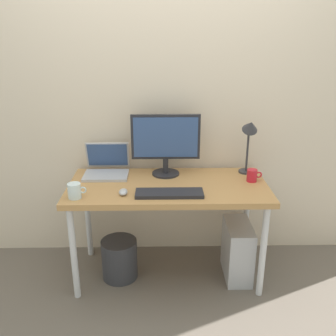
{
  "coord_description": "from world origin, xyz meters",
  "views": [
    {
      "loc": [
        -0.04,
        -2.42,
        1.74
      ],
      "look_at": [
        0.0,
        0.0,
        0.85
      ],
      "focal_mm": 40.4,
      "sensor_mm": 36.0,
      "label": 1
    }
  ],
  "objects_px": {
    "desk": "(168,193)",
    "desk_lamp": "(250,134)",
    "monitor": "(166,141)",
    "mouse": "(123,192)",
    "coffee_mug": "(252,175)",
    "laptop": "(107,167)",
    "wastebasket": "(120,259)",
    "glass_cup": "(75,191)",
    "computer_tower": "(237,250)",
    "keyboard": "(169,193)"
  },
  "relations": [
    {
      "from": "desk",
      "to": "laptop",
      "type": "relative_size",
      "value": 4.31
    },
    {
      "from": "coffee_mug",
      "to": "computer_tower",
      "type": "height_order",
      "value": "coffee_mug"
    },
    {
      "from": "desk",
      "to": "coffee_mug",
      "type": "height_order",
      "value": "coffee_mug"
    },
    {
      "from": "keyboard",
      "to": "glass_cup",
      "type": "relative_size",
      "value": 3.68
    },
    {
      "from": "keyboard",
      "to": "wastebasket",
      "type": "relative_size",
      "value": 1.47
    },
    {
      "from": "coffee_mug",
      "to": "desk_lamp",
      "type": "bearing_deg",
      "value": 92.07
    },
    {
      "from": "computer_tower",
      "to": "wastebasket",
      "type": "relative_size",
      "value": 1.4
    },
    {
      "from": "desk",
      "to": "keyboard",
      "type": "xyz_separation_m",
      "value": [
        0.01,
        -0.18,
        0.08
      ]
    },
    {
      "from": "monitor",
      "to": "mouse",
      "type": "xyz_separation_m",
      "value": [
        -0.28,
        -0.36,
        -0.24
      ]
    },
    {
      "from": "laptop",
      "to": "desk_lamp",
      "type": "relative_size",
      "value": 0.74
    },
    {
      "from": "wastebasket",
      "to": "desk",
      "type": "bearing_deg",
      "value": 6.44
    },
    {
      "from": "desk",
      "to": "wastebasket",
      "type": "xyz_separation_m",
      "value": [
        -0.36,
        -0.04,
        -0.51
      ]
    },
    {
      "from": "desk",
      "to": "desk_lamp",
      "type": "bearing_deg",
      "value": 17.86
    },
    {
      "from": "glass_cup",
      "to": "computer_tower",
      "type": "relative_size",
      "value": 0.28
    },
    {
      "from": "desk",
      "to": "computer_tower",
      "type": "distance_m",
      "value": 0.68
    },
    {
      "from": "glass_cup",
      "to": "desk",
      "type": "bearing_deg",
      "value": 19.79
    },
    {
      "from": "keyboard",
      "to": "wastebasket",
      "type": "bearing_deg",
      "value": 158.71
    },
    {
      "from": "mouse",
      "to": "coffee_mug",
      "type": "height_order",
      "value": "coffee_mug"
    },
    {
      "from": "coffee_mug",
      "to": "laptop",
      "type": "bearing_deg",
      "value": 171.12
    },
    {
      "from": "monitor",
      "to": "laptop",
      "type": "relative_size",
      "value": 1.54
    },
    {
      "from": "mouse",
      "to": "wastebasket",
      "type": "distance_m",
      "value": 0.61
    },
    {
      "from": "coffee_mug",
      "to": "wastebasket",
      "type": "xyz_separation_m",
      "value": [
        -0.95,
        -0.09,
        -0.62
      ]
    },
    {
      "from": "monitor",
      "to": "coffee_mug",
      "type": "distance_m",
      "value": 0.66
    },
    {
      "from": "laptop",
      "to": "wastebasket",
      "type": "distance_m",
      "value": 0.69
    },
    {
      "from": "laptop",
      "to": "glass_cup",
      "type": "xyz_separation_m",
      "value": [
        -0.15,
        -0.42,
        -0.01
      ]
    },
    {
      "from": "laptop",
      "to": "computer_tower",
      "type": "bearing_deg",
      "value": -14.37
    },
    {
      "from": "desk_lamp",
      "to": "mouse",
      "type": "relative_size",
      "value": 4.79
    },
    {
      "from": "desk_lamp",
      "to": "keyboard",
      "type": "bearing_deg",
      "value": -147.53
    },
    {
      "from": "monitor",
      "to": "desk_lamp",
      "type": "bearing_deg",
      "value": 0.05
    },
    {
      "from": "monitor",
      "to": "mouse",
      "type": "distance_m",
      "value": 0.51
    },
    {
      "from": "desk",
      "to": "monitor",
      "type": "xyz_separation_m",
      "value": [
        -0.01,
        0.19,
        0.32
      ]
    },
    {
      "from": "monitor",
      "to": "desk_lamp",
      "type": "distance_m",
      "value": 0.61
    },
    {
      "from": "laptop",
      "to": "coffee_mug",
      "type": "height_order",
      "value": "laptop"
    },
    {
      "from": "wastebasket",
      "to": "computer_tower",
      "type": "bearing_deg",
      "value": 0.23
    },
    {
      "from": "keyboard",
      "to": "glass_cup",
      "type": "bearing_deg",
      "value": -176.87
    },
    {
      "from": "monitor",
      "to": "mouse",
      "type": "bearing_deg",
      "value": -128.33
    },
    {
      "from": "desk",
      "to": "monitor",
      "type": "relative_size",
      "value": 2.79
    },
    {
      "from": "coffee_mug",
      "to": "glass_cup",
      "type": "distance_m",
      "value": 1.22
    },
    {
      "from": "desk_lamp",
      "to": "coffee_mug",
      "type": "height_order",
      "value": "desk_lamp"
    },
    {
      "from": "keyboard",
      "to": "coffee_mug",
      "type": "xyz_separation_m",
      "value": [
        0.59,
        0.23,
        0.03
      ]
    },
    {
      "from": "computer_tower",
      "to": "keyboard",
      "type": "bearing_deg",
      "value": -163.98
    },
    {
      "from": "coffee_mug",
      "to": "glass_cup",
      "type": "bearing_deg",
      "value": -167.68
    },
    {
      "from": "monitor",
      "to": "coffee_mug",
      "type": "relative_size",
      "value": 4.61
    },
    {
      "from": "desk_lamp",
      "to": "mouse",
      "type": "bearing_deg",
      "value": -158.07
    },
    {
      "from": "wastebasket",
      "to": "keyboard",
      "type": "bearing_deg",
      "value": -21.29
    },
    {
      "from": "laptop",
      "to": "coffee_mug",
      "type": "distance_m",
      "value": 1.06
    },
    {
      "from": "monitor",
      "to": "keyboard",
      "type": "bearing_deg",
      "value": -87.05
    },
    {
      "from": "monitor",
      "to": "glass_cup",
      "type": "distance_m",
      "value": 0.74
    },
    {
      "from": "desk",
      "to": "mouse",
      "type": "xyz_separation_m",
      "value": [
        -0.29,
        -0.17,
        0.08
      ]
    },
    {
      "from": "desk",
      "to": "wastebasket",
      "type": "distance_m",
      "value": 0.62
    }
  ]
}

